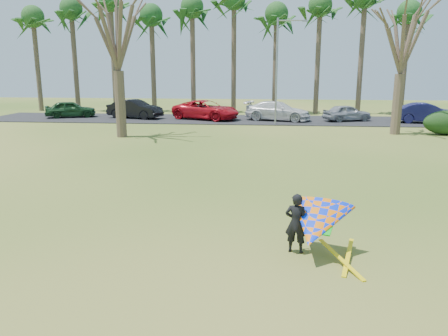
# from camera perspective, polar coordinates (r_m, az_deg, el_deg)

# --- Properties ---
(ground) EXTENTS (100.00, 100.00, 0.00)m
(ground) POSITION_cam_1_polar(r_m,az_deg,el_deg) (13.16, -0.89, -6.64)
(ground) COLOR #245312
(ground) RESTS_ON ground
(parking_strip) EXTENTS (46.00, 7.00, 0.06)m
(parking_strip) POSITION_cam_1_polar(r_m,az_deg,el_deg) (37.59, 3.57, 6.31)
(parking_strip) COLOR black
(parking_strip) RESTS_ON ground
(palm_0) EXTENTS (4.84, 4.84, 10.84)m
(palm_0) POSITION_cam_1_polar(r_m,az_deg,el_deg) (49.47, -23.68, 17.51)
(palm_0) COLOR #483A2B
(palm_0) RESTS_ON ground
(palm_1) EXTENTS (4.84, 4.84, 11.54)m
(palm_1) POSITION_cam_1_polar(r_m,az_deg,el_deg) (47.78, -19.34, 18.87)
(palm_1) COLOR #49392C
(palm_1) RESTS_ON ground
(palm_2) EXTENTS (4.84, 4.84, 12.24)m
(palm_2) POSITION_cam_1_polar(r_m,az_deg,el_deg) (46.38, -14.63, 20.21)
(palm_2) COLOR brown
(palm_2) RESTS_ON ground
(palm_3) EXTENTS (4.84, 4.84, 10.84)m
(palm_3) POSITION_cam_1_polar(r_m,az_deg,el_deg) (45.04, -9.48, 18.93)
(palm_3) COLOR brown
(palm_3) RESTS_ON ground
(palm_4) EXTENTS (4.84, 4.84, 11.54)m
(palm_4) POSITION_cam_1_polar(r_m,az_deg,el_deg) (44.27, -4.19, 20.05)
(palm_4) COLOR #4E3C2F
(palm_4) RESTS_ON ground
(palm_5) EXTENTS (4.84, 4.84, 12.24)m
(palm_5) POSITION_cam_1_polar(r_m,az_deg,el_deg) (43.86, 1.32, 21.04)
(palm_5) COLOR #4E3D2E
(palm_5) RESTS_ON ground
(palm_6) EXTENTS (4.84, 4.84, 10.84)m
(palm_6) POSITION_cam_1_polar(r_m,az_deg,el_deg) (43.56, 6.87, 19.21)
(palm_6) COLOR brown
(palm_6) RESTS_ON ground
(palm_7) EXTENTS (4.84, 4.84, 11.54)m
(palm_7) POSITION_cam_1_polar(r_m,az_deg,el_deg) (43.88, 12.46, 19.86)
(palm_7) COLOR #4A3C2C
(palm_7) RESTS_ON ground
(palm_9) EXTENTS (4.84, 4.84, 10.84)m
(palm_9) POSITION_cam_1_polar(r_m,az_deg,el_deg) (45.33, 23.03, 18.07)
(palm_9) COLOR brown
(palm_9) RESTS_ON ground
(bare_tree_left) EXTENTS (6.60, 6.60, 9.70)m
(bare_tree_left) POSITION_cam_1_polar(r_m,az_deg,el_deg) (29.00, -13.91, 17.61)
(bare_tree_left) COLOR #4A3A2C
(bare_tree_left) RESTS_ON ground
(bare_tree_right) EXTENTS (6.27, 6.27, 9.21)m
(bare_tree_right) POSITION_cam_1_polar(r_m,az_deg,el_deg) (31.56, 22.42, 16.00)
(bare_tree_right) COLOR #4E3D2F
(bare_tree_right) RESTS_ON ground
(streetlight) EXTENTS (2.28, 0.18, 8.00)m
(streetlight) POSITION_cam_1_polar(r_m,az_deg,el_deg) (34.31, 7.17, 13.02)
(streetlight) COLOR gray
(streetlight) RESTS_ON ground
(car_0) EXTENTS (4.61, 3.22, 1.46)m
(car_0) POSITION_cam_1_polar(r_m,az_deg,el_deg) (41.36, -19.41, 7.28)
(car_0) COLOR #183D1D
(car_0) RESTS_ON parking_strip
(car_1) EXTENTS (5.14, 2.96, 1.60)m
(car_1) POSITION_cam_1_polar(r_m,az_deg,el_deg) (39.15, -11.56, 7.57)
(car_1) COLOR black
(car_1) RESTS_ON parking_strip
(car_2) EXTENTS (6.36, 4.70, 1.61)m
(car_2) POSITION_cam_1_polar(r_m,az_deg,el_deg) (37.57, -2.36, 7.60)
(car_2) COLOR #B50E1A
(car_2) RESTS_ON parking_strip
(car_3) EXTENTS (5.82, 3.55, 1.58)m
(car_3) POSITION_cam_1_polar(r_m,az_deg,el_deg) (37.04, 7.02, 7.41)
(car_3) COLOR silver
(car_3) RESTS_ON parking_strip
(car_4) EXTENTS (4.26, 2.89, 1.35)m
(car_4) POSITION_cam_1_polar(r_m,az_deg,el_deg) (37.75, 15.76, 6.95)
(car_4) COLOR #92959E
(car_4) RESTS_ON parking_strip
(car_5) EXTENTS (4.96, 2.22, 1.58)m
(car_5) POSITION_cam_1_polar(r_m,az_deg,el_deg) (38.60, 24.94, 6.53)
(car_5) COLOR #181849
(car_5) RESTS_ON parking_strip
(kite_flyer) EXTENTS (2.13, 2.39, 2.02)m
(kite_flyer) POSITION_cam_1_polar(r_m,az_deg,el_deg) (10.57, 11.77, -7.12)
(kite_flyer) COLOR black
(kite_flyer) RESTS_ON ground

